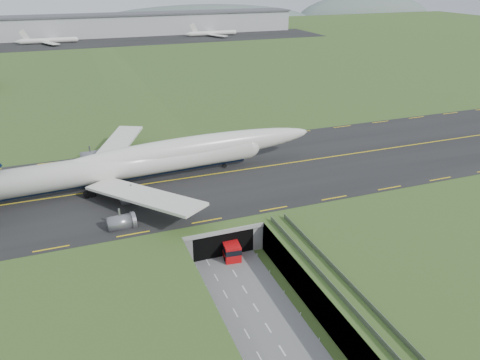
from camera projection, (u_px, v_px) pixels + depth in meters
name	position (u px, v px, depth m)	size (l,w,h in m)	color
ground	(239.00, 281.00, 82.39)	(900.00, 900.00, 0.00)	#325321
airfield_deck	(239.00, 266.00, 81.16)	(800.00, 800.00, 6.00)	gray
trench_road	(255.00, 306.00, 75.94)	(12.00, 75.00, 0.20)	slate
taxiway	(189.00, 178.00, 108.07)	(800.00, 44.00, 0.18)	black
tunnel_portal	(210.00, 221.00, 95.29)	(17.00, 22.30, 6.00)	gray
guideway	(356.00, 309.00, 67.41)	(3.00, 53.00, 7.05)	#A8A8A3
jumbo_jet	(145.00, 161.00, 104.33)	(85.89, 56.60, 18.77)	silver
shuttle_tram	(229.00, 245.00, 89.58)	(3.89, 8.32, 3.27)	red
cargo_terminal	(92.00, 26.00, 332.31)	(320.00, 67.00, 15.60)	#B2B2B2
distant_hills	(150.00, 29.00, 471.84)	(700.00, 91.00, 60.00)	#50605A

